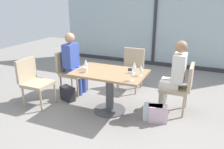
% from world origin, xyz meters
% --- Properties ---
extents(ground_plane, '(12.00, 12.00, 0.00)m').
position_xyz_m(ground_plane, '(0.00, 0.00, 0.00)').
color(ground_plane, gray).
extents(window_wall_backdrop, '(5.78, 0.10, 2.70)m').
position_xyz_m(window_wall_backdrop, '(0.00, 3.20, 1.21)').
color(window_wall_backdrop, '#A4B7BC').
rests_on(window_wall_backdrop, ground_plane).
extents(dining_table_main, '(1.22, 0.79, 0.73)m').
position_xyz_m(dining_table_main, '(0.00, 0.00, 0.53)').
color(dining_table_main, '#997551').
rests_on(dining_table_main, ground_plane).
extents(chair_far_right, '(0.50, 0.46, 0.87)m').
position_xyz_m(chair_far_right, '(1.12, 0.46, 0.50)').
color(chair_far_right, tan).
rests_on(chair_far_right, ground_plane).
extents(chair_far_left, '(0.50, 0.46, 0.87)m').
position_xyz_m(chair_far_left, '(-1.12, 0.46, 0.50)').
color(chair_far_left, tan).
rests_on(chair_far_left, ground_plane).
extents(chair_near_window, '(0.46, 0.51, 0.87)m').
position_xyz_m(chair_near_window, '(0.00, 1.18, 0.50)').
color(chair_near_window, tan).
rests_on(chair_near_window, ground_plane).
extents(chair_side_end, '(0.50, 0.46, 0.87)m').
position_xyz_m(chair_side_end, '(-1.39, -0.31, 0.50)').
color(chair_side_end, tan).
rests_on(chair_side_end, ground_plane).
extents(person_far_right, '(0.39, 0.34, 1.26)m').
position_xyz_m(person_far_right, '(1.01, 0.46, 0.70)').
color(person_far_right, silver).
rests_on(person_far_right, ground_plane).
extents(person_far_left, '(0.39, 0.34, 1.26)m').
position_xyz_m(person_far_left, '(-1.01, 0.46, 0.70)').
color(person_far_left, '#384C9E').
rests_on(person_far_left, ground_plane).
extents(wine_glass_0, '(0.07, 0.07, 0.18)m').
position_xyz_m(wine_glass_0, '(-0.44, -0.04, 0.86)').
color(wine_glass_0, silver).
rests_on(wine_glass_0, dining_table_main).
extents(wine_glass_1, '(0.07, 0.07, 0.18)m').
position_xyz_m(wine_glass_1, '(0.39, 0.12, 0.86)').
color(wine_glass_1, silver).
rests_on(wine_glass_1, dining_table_main).
extents(wine_glass_2, '(0.07, 0.07, 0.18)m').
position_xyz_m(wine_glass_2, '(0.54, 0.02, 0.86)').
color(wine_glass_2, silver).
rests_on(wine_glass_2, dining_table_main).
extents(wine_glass_3, '(0.07, 0.07, 0.18)m').
position_xyz_m(wine_glass_3, '(0.48, -0.25, 0.86)').
color(wine_glass_3, silver).
rests_on(wine_glass_3, dining_table_main).
extents(coffee_cup, '(0.08, 0.08, 0.09)m').
position_xyz_m(coffee_cup, '(-0.37, -0.18, 0.78)').
color(coffee_cup, white).
rests_on(coffee_cup, dining_table_main).
extents(cell_phone_on_table, '(0.12, 0.16, 0.01)m').
position_xyz_m(cell_phone_on_table, '(0.28, 0.24, 0.73)').
color(cell_phone_on_table, black).
rests_on(cell_phone_on_table, dining_table_main).
extents(handbag_0, '(0.32, 0.19, 0.28)m').
position_xyz_m(handbag_0, '(0.78, -0.03, 0.14)').
color(handbag_0, silver).
rests_on(handbag_0, ground_plane).
extents(handbag_1, '(0.34, 0.26, 0.28)m').
position_xyz_m(handbag_1, '(-0.93, 0.06, 0.14)').
color(handbag_1, '#232328').
rests_on(handbag_1, ground_plane).
extents(handbag_2, '(0.33, 0.24, 0.28)m').
position_xyz_m(handbag_2, '(0.86, -0.03, 0.14)').
color(handbag_2, beige).
rests_on(handbag_2, ground_plane).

